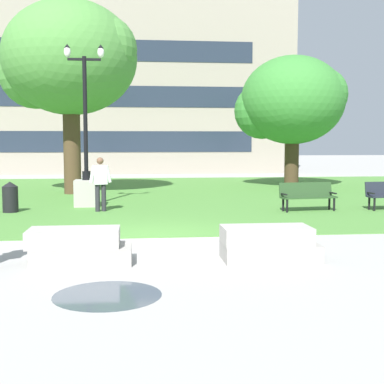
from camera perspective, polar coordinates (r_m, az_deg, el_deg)
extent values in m
plane|color=#A3A09B|center=(12.44, -4.17, -4.93)|extent=(140.00, 140.00, 0.00)
cube|color=#4C8438|center=(22.34, -4.97, -0.29)|extent=(40.00, 20.00, 0.02)
cube|color=#9E9991|center=(10.11, -11.61, -6.53)|extent=(1.80, 0.90, 0.32)
cube|color=#A6A098|center=(10.06, -12.48, -4.75)|extent=(1.66, 0.83, 0.32)
cube|color=#9E9991|center=(10.26, 8.32, -6.30)|extent=(1.80, 0.90, 0.32)
cube|color=#A6A098|center=(10.18, 7.92, -4.55)|extent=(1.66, 0.83, 0.32)
cylinder|color=#47515B|center=(8.02, -9.01, -10.81)|extent=(1.59, 1.59, 0.01)
cube|color=black|center=(18.04, 18.55, -0.11)|extent=(0.10, 0.40, 0.04)
cylinder|color=black|center=(17.96, 18.88, -1.27)|extent=(0.07, 0.07, 0.41)
cylinder|color=black|center=(18.23, 18.38, -1.16)|extent=(0.07, 0.07, 0.41)
cube|color=#284723|center=(17.33, 12.35, -0.56)|extent=(1.84, 0.66, 0.05)
cube|color=#284723|center=(17.53, 12.02, 0.27)|extent=(1.80, 0.34, 0.46)
cube|color=black|center=(16.98, 9.80, -0.23)|extent=(0.11, 0.40, 0.04)
cube|color=black|center=(17.69, 14.82, -0.11)|extent=(0.11, 0.40, 0.04)
cylinder|color=black|center=(16.89, 10.11, -1.47)|extent=(0.07, 0.07, 0.41)
cylinder|color=black|center=(17.57, 14.92, -1.30)|extent=(0.07, 0.07, 0.41)
cylinder|color=black|center=(17.18, 9.69, -1.35)|extent=(0.07, 0.07, 0.41)
cylinder|color=black|center=(17.85, 14.44, -1.19)|extent=(0.07, 0.07, 0.41)
cube|color=#ADA89E|center=(18.58, -11.16, -0.11)|extent=(0.80, 0.80, 0.90)
cylinder|color=black|center=(18.54, -11.20, 1.73)|extent=(0.28, 0.28, 0.30)
cylinder|color=black|center=(18.51, -11.31, 7.66)|extent=(0.14, 0.14, 4.13)
cube|color=black|center=(18.70, -11.42, 13.70)|extent=(1.10, 0.08, 0.08)
ellipsoid|color=white|center=(18.79, -13.16, 14.36)|extent=(0.22, 0.22, 0.36)
cone|color=black|center=(18.82, -13.17, 14.95)|extent=(0.20, 0.20, 0.13)
ellipsoid|color=white|center=(18.69, -9.70, 14.47)|extent=(0.22, 0.22, 0.36)
cone|color=black|center=(18.72, -9.71, 15.07)|extent=(0.20, 0.20, 0.13)
cylinder|color=#42301E|center=(26.30, 10.58, 3.59)|extent=(0.69, 0.69, 2.81)
ellipsoid|color=#387F33|center=(26.36, 10.69, 9.61)|extent=(4.95, 4.95, 4.21)
sphere|color=#387F33|center=(26.45, 7.50, 8.57)|extent=(2.72, 2.72, 2.72)
sphere|color=#387F33|center=(26.29, 13.64, 10.11)|extent=(2.48, 2.48, 2.48)
cylinder|color=#4C3823|center=(23.12, -12.68, 4.94)|extent=(0.72, 0.72, 4.13)
ellipsoid|color=#4C893D|center=(23.37, -12.87, 13.78)|extent=(5.55, 5.55, 4.71)
sphere|color=#4C893D|center=(24.06, -16.37, 12.12)|extent=(3.05, 3.05, 3.05)
sphere|color=#4C893D|center=(22.75, -9.47, 14.78)|extent=(2.77, 2.77, 2.77)
cylinder|color=black|center=(17.64, -18.81, -0.76)|extent=(0.48, 0.48, 0.80)
cone|color=black|center=(17.60, -18.86, 0.80)|extent=(0.49, 0.49, 0.16)
cylinder|color=#28282D|center=(17.12, -10.04, -0.63)|extent=(0.15, 0.15, 0.86)
cylinder|color=#28282D|center=(17.16, -9.39, -0.60)|extent=(0.15, 0.15, 0.86)
cube|color=white|center=(17.08, -9.76, 1.82)|extent=(0.45, 0.35, 0.60)
cylinder|color=white|center=(17.07, -10.59, 1.90)|extent=(0.23, 0.16, 0.56)
cylinder|color=white|center=(17.09, -8.92, 1.93)|extent=(0.23, 0.16, 0.56)
sphere|color=brown|center=(17.06, -9.78, 3.29)|extent=(0.22, 0.22, 0.22)
cube|color=gray|center=(37.06, -8.40, 12.70)|extent=(25.00, 1.00, 13.90)
cube|color=#232D3D|center=(36.24, -8.33, 5.34)|extent=(18.75, 0.03, 1.40)
cube|color=#232D3D|center=(36.36, -8.40, 10.07)|extent=(18.75, 0.03, 1.40)
cube|color=#232D3D|center=(36.73, -8.47, 14.74)|extent=(18.75, 0.03, 1.40)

